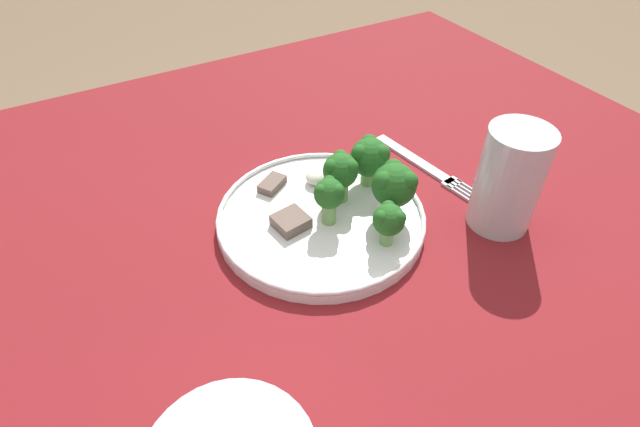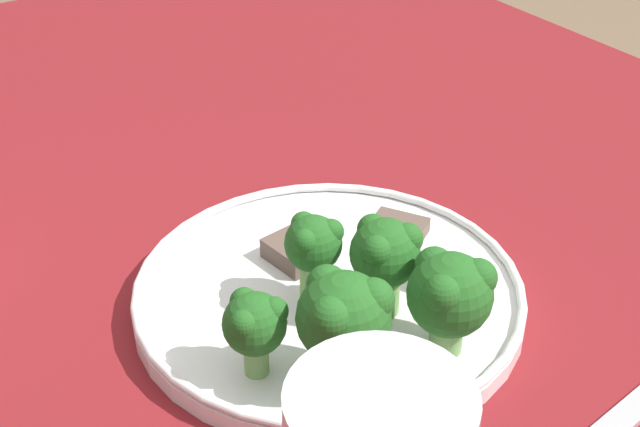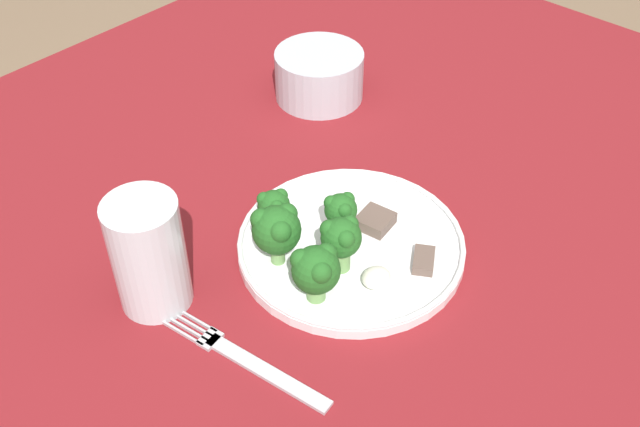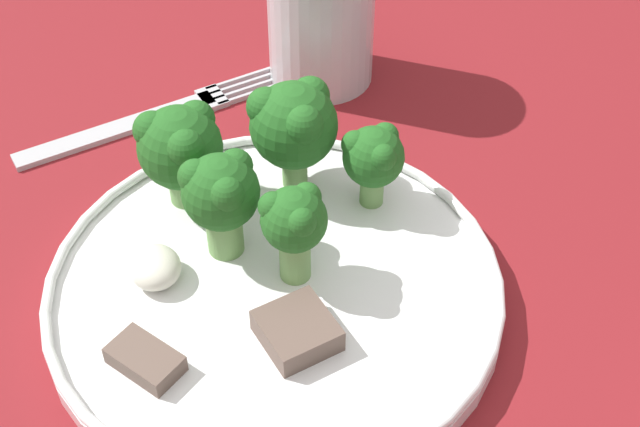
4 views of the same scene
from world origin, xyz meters
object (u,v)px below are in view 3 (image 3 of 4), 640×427
Objects in this scene: dinner_plate at (351,245)px; fork at (245,360)px; cream_bowl at (319,76)px; drinking_glass at (150,260)px.

fork is (-0.18, -0.02, -0.01)m from dinner_plate.
cream_bowl is 0.41m from drinking_glass.
cream_bowl is at bearing 48.52° from dinner_plate.
dinner_plate reaches higher than fork.
drinking_glass reaches higher than fork.
cream_bowl is at bearing 33.42° from fork.
dinner_plate is 1.96× the size of drinking_glass.
dinner_plate is 0.22m from drinking_glass.
drinking_glass reaches higher than dinner_plate.
drinking_glass is at bearing -161.61° from cream_bowl.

